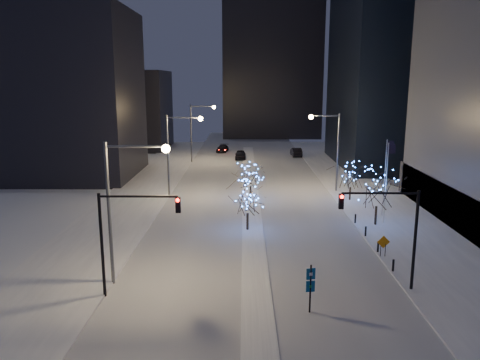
{
  "coord_description": "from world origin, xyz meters",
  "views": [
    {
      "loc": [
        -0.83,
        -28.52,
        13.92
      ],
      "look_at": [
        -1.2,
        13.55,
        5.0
      ],
      "focal_mm": 35.0,
      "sensor_mm": 36.0,
      "label": 1
    }
  ],
  "objects_px": {
    "car_mid": "(296,152)",
    "holiday_tree_plaza_near": "(377,189)",
    "street_lamp_w_far": "(197,125)",
    "traffic_signal_east": "(393,223)",
    "street_lamp_east": "(331,142)",
    "holiday_tree_plaza_far": "(351,175)",
    "street_lamp_w_mid": "(176,144)",
    "holiday_tree_median_far": "(251,176)",
    "wayfinding_sign": "(311,284)",
    "traffic_signal_west": "(125,227)",
    "construction_sign": "(383,244)",
    "car_far": "(222,149)",
    "street_lamp_w_near": "(124,194)",
    "holiday_tree_median_near": "(248,199)",
    "car_near": "(240,155)"
  },
  "relations": [
    {
      "from": "street_lamp_w_far",
      "to": "holiday_tree_plaza_near",
      "type": "distance_m",
      "value": 42.18
    },
    {
      "from": "street_lamp_w_far",
      "to": "car_mid",
      "type": "relative_size",
      "value": 2.06
    },
    {
      "from": "car_mid",
      "to": "construction_sign",
      "type": "distance_m",
      "value": 52.02
    },
    {
      "from": "street_lamp_w_mid",
      "to": "street_lamp_east",
      "type": "relative_size",
      "value": 1.0
    },
    {
      "from": "street_lamp_w_near",
      "to": "holiday_tree_median_near",
      "type": "xyz_separation_m",
      "value": [
        8.44,
        11.83,
        -3.38
      ]
    },
    {
      "from": "street_lamp_east",
      "to": "holiday_tree_median_near",
      "type": "distance_m",
      "value": 19.61
    },
    {
      "from": "holiday_tree_plaza_far",
      "to": "construction_sign",
      "type": "xyz_separation_m",
      "value": [
        -1.41,
        -18.33,
        -1.9
      ]
    },
    {
      "from": "car_mid",
      "to": "holiday_tree_plaza_far",
      "type": "relative_size",
      "value": 1.04
    },
    {
      "from": "street_lamp_w_mid",
      "to": "car_far",
      "type": "xyz_separation_m",
      "value": [
        3.78,
        37.16,
        -5.8
      ]
    },
    {
      "from": "car_far",
      "to": "holiday_tree_plaza_far",
      "type": "relative_size",
      "value": 1.02
    },
    {
      "from": "car_near",
      "to": "street_lamp_east",
      "type": "bearing_deg",
      "value": -65.19
    },
    {
      "from": "street_lamp_east",
      "to": "holiday_tree_plaza_far",
      "type": "distance_m",
      "value": 6.0
    },
    {
      "from": "traffic_signal_west",
      "to": "car_far",
      "type": "relative_size",
      "value": 1.46
    },
    {
      "from": "street_lamp_east",
      "to": "holiday_tree_plaza_far",
      "type": "height_order",
      "value": "street_lamp_east"
    },
    {
      "from": "holiday_tree_plaza_near",
      "to": "construction_sign",
      "type": "bearing_deg",
      "value": -101.6
    },
    {
      "from": "street_lamp_w_near",
      "to": "car_mid",
      "type": "bearing_deg",
      "value": 72.52
    },
    {
      "from": "street_lamp_w_near",
      "to": "holiday_tree_median_far",
      "type": "bearing_deg",
      "value": 69.82
    },
    {
      "from": "holiday_tree_plaza_near",
      "to": "construction_sign",
      "type": "xyz_separation_m",
      "value": [
        -1.75,
        -8.55,
        -2.5
      ]
    },
    {
      "from": "holiday_tree_median_far",
      "to": "wayfinding_sign",
      "type": "bearing_deg",
      "value": -83.4
    },
    {
      "from": "street_lamp_east",
      "to": "car_far",
      "type": "xyz_separation_m",
      "value": [
        -15.25,
        34.16,
        -5.76
      ]
    },
    {
      "from": "car_mid",
      "to": "wayfinding_sign",
      "type": "relative_size",
      "value": 1.56
    },
    {
      "from": "street_lamp_w_far",
      "to": "traffic_signal_west",
      "type": "xyz_separation_m",
      "value": [
        0.5,
        -52.0,
        -1.74
      ]
    },
    {
      "from": "street_lamp_w_far",
      "to": "wayfinding_sign",
      "type": "bearing_deg",
      "value": -77.34
    },
    {
      "from": "holiday_tree_median_near",
      "to": "street_lamp_east",
      "type": "bearing_deg",
      "value": 56.79
    },
    {
      "from": "street_lamp_w_near",
      "to": "street_lamp_east",
      "type": "bearing_deg",
      "value": 55.81
    },
    {
      "from": "holiday_tree_median_far",
      "to": "holiday_tree_plaza_far",
      "type": "bearing_deg",
      "value": -4.21
    },
    {
      "from": "street_lamp_w_mid",
      "to": "street_lamp_east",
      "type": "xyz_separation_m",
      "value": [
        19.02,
        3.0,
        -0.05
      ]
    },
    {
      "from": "holiday_tree_plaza_near",
      "to": "traffic_signal_west",
      "type": "bearing_deg",
      "value": -142.86
    },
    {
      "from": "street_lamp_east",
      "to": "holiday_tree_plaza_near",
      "type": "xyz_separation_m",
      "value": [
        1.97,
        -14.48,
        -2.75
      ]
    },
    {
      "from": "street_lamp_w_mid",
      "to": "traffic_signal_east",
      "type": "relative_size",
      "value": 1.43
    },
    {
      "from": "traffic_signal_west",
      "to": "holiday_tree_median_near",
      "type": "height_order",
      "value": "traffic_signal_west"
    },
    {
      "from": "holiday_tree_plaza_far",
      "to": "holiday_tree_median_far",
      "type": "bearing_deg",
      "value": 175.79
    },
    {
      "from": "street_lamp_w_far",
      "to": "car_far",
      "type": "distance_m",
      "value": 13.99
    },
    {
      "from": "holiday_tree_plaza_near",
      "to": "holiday_tree_plaza_far",
      "type": "distance_m",
      "value": 9.8
    },
    {
      "from": "holiday_tree_median_near",
      "to": "holiday_tree_plaza_near",
      "type": "height_order",
      "value": "holiday_tree_plaza_near"
    },
    {
      "from": "street_lamp_w_far",
      "to": "holiday_tree_median_near",
      "type": "xyz_separation_m",
      "value": [
        8.44,
        -38.17,
        -3.38
      ]
    },
    {
      "from": "holiday_tree_median_near",
      "to": "traffic_signal_east",
      "type": "bearing_deg",
      "value": -53.67
    },
    {
      "from": "car_near",
      "to": "holiday_tree_median_near",
      "type": "bearing_deg",
      "value": -88.32
    },
    {
      "from": "street_lamp_w_near",
      "to": "street_lamp_w_far",
      "type": "height_order",
      "value": "same"
    },
    {
      "from": "street_lamp_w_near",
      "to": "traffic_signal_west",
      "type": "height_order",
      "value": "street_lamp_w_near"
    },
    {
      "from": "car_mid",
      "to": "holiday_tree_median_near",
      "type": "distance_m",
      "value": 46.18
    },
    {
      "from": "holiday_tree_median_near",
      "to": "construction_sign",
      "type": "height_order",
      "value": "holiday_tree_median_near"
    },
    {
      "from": "street_lamp_w_mid",
      "to": "traffic_signal_east",
      "type": "distance_m",
      "value": 31.6
    },
    {
      "from": "car_mid",
      "to": "holiday_tree_plaza_near",
      "type": "height_order",
      "value": "holiday_tree_plaza_near"
    },
    {
      "from": "holiday_tree_median_near",
      "to": "wayfinding_sign",
      "type": "height_order",
      "value": "holiday_tree_median_near"
    },
    {
      "from": "street_lamp_w_far",
      "to": "holiday_tree_plaza_near",
      "type": "height_order",
      "value": "street_lamp_w_far"
    },
    {
      "from": "car_mid",
      "to": "holiday_tree_plaza_far",
      "type": "xyz_separation_m",
      "value": [
        2.71,
        -33.68,
        2.3
      ]
    },
    {
      "from": "wayfinding_sign",
      "to": "street_lamp_w_far",
      "type": "bearing_deg",
      "value": 90.91
    },
    {
      "from": "street_lamp_w_far",
      "to": "holiday_tree_median_near",
      "type": "height_order",
      "value": "street_lamp_w_far"
    },
    {
      "from": "street_lamp_w_far",
      "to": "traffic_signal_east",
      "type": "distance_m",
      "value": 54.07
    }
  ]
}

